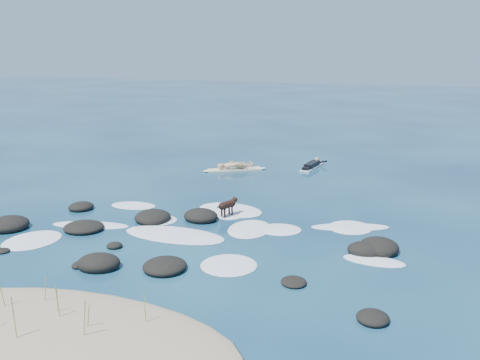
% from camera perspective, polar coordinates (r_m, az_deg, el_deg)
% --- Properties ---
extents(ground, '(160.00, 160.00, 0.00)m').
position_cam_1_polar(ground, '(20.07, -3.97, -5.11)').
color(ground, '#0A2642').
rests_on(ground, ground).
extents(sand_dune, '(9.00, 4.40, 0.60)m').
position_cam_1_polar(sand_dune, '(13.65, -18.50, -15.60)').
color(sand_dune, '#9E8966').
rests_on(sand_dune, ground).
extents(dune_grass, '(3.82, 1.85, 1.19)m').
position_cam_1_polar(dune_grass, '(13.68, -19.53, -12.78)').
color(dune_grass, '#929C4B').
rests_on(dune_grass, ground).
extents(reef_rocks, '(15.01, 7.10, 0.59)m').
position_cam_1_polar(reef_rocks, '(19.04, -8.07, -5.90)').
color(reef_rocks, black).
rests_on(reef_rocks, ground).
extents(breaking_foam, '(13.52, 8.10, 0.12)m').
position_cam_1_polar(breaking_foam, '(19.90, -3.24, -5.25)').
color(breaking_foam, white).
rests_on(breaking_foam, ground).
extents(standing_surfer_rig, '(3.15, 2.14, 2.00)m').
position_cam_1_polar(standing_surfer_rig, '(28.93, -0.56, 2.53)').
color(standing_surfer_rig, '#F7F1C6').
rests_on(standing_surfer_rig, ground).
extents(paddling_surfer_rig, '(1.16, 2.63, 0.45)m').
position_cam_1_polar(paddling_surfer_rig, '(29.93, 7.69, 1.56)').
color(paddling_surfer_rig, white).
rests_on(paddling_surfer_rig, ground).
extents(dog, '(0.61, 1.15, 0.77)m').
position_cam_1_polar(dog, '(21.12, -1.29, -2.64)').
color(dog, black).
rests_on(dog, ground).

